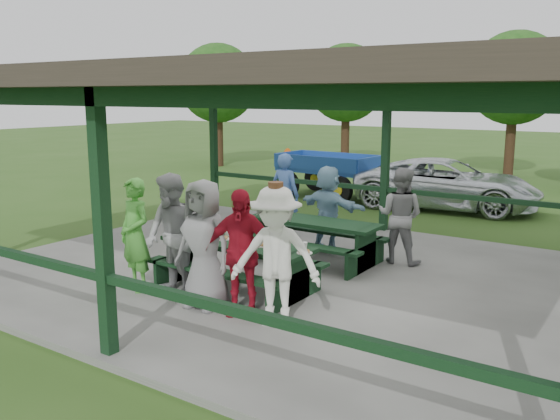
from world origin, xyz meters
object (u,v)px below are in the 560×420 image
Objects in this scene: spectator_lblue at (328,208)px; picnic_table_far at (314,235)px; contestant_red at (240,252)px; pickup_truck at (447,184)px; farm_trailer at (327,174)px; spectator_blue at (285,195)px; contestant_white_fedora at (276,257)px; spectator_grey at (400,215)px; contestant_grey_mid at (204,244)px; contestant_grey_left at (172,236)px; picnic_table_near at (237,260)px; contestant_green at (135,235)px.

picnic_table_far is at bearing 114.13° from spectator_lblue.
contestant_red reaches higher than pickup_truck.
farm_trailer is at bearing 84.99° from pickup_truck.
spectator_blue is 5.65m from pickup_truck.
contestant_white_fedora is 1.10× the size of spectator_grey.
contestant_grey_left is at bearing 170.57° from contestant_grey_mid.
contestant_grey_mid reaches higher than picnic_table_near.
contestant_green reaches higher than picnic_table_near.
contestant_grey_left is at bearing -128.44° from picnic_table_near.
contestant_red is at bearing 75.45° from spectator_grey.
contestant_white_fedora is 4.90m from spectator_blue.
contestant_white_fedora is at bearing -33.17° from picnic_table_near.
contestant_grey_mid is 10.02m from farm_trailer.
contestant_white_fedora is (1.28, -0.84, 0.44)m from picnic_table_near.
spectator_lblue is at bearing 82.50° from contestant_red.
farm_trailer is at bearing 107.35° from contestant_grey_mid.
picnic_table_near and picnic_table_far have the same top height.
spectator_blue is (-1.98, 4.10, 0.01)m from contestant_red.
picnic_table_far is 2.87m from contestant_grey_mid.
contestant_white_fedora is 10.49m from farm_trailer.
spectator_grey is (1.37, 3.62, -0.06)m from contestant_grey_mid.
spectator_lblue is (1.25, 3.66, -0.04)m from contestant_green.
pickup_truck is at bearing -81.36° from spectator_grey.
contestant_red is at bearing 154.90° from contestant_white_fedora.
contestant_white_fedora is 3.87m from spectator_lblue.
contestant_white_fedora reaches higher than contestant_red.
spectator_blue reaches higher than spectator_lblue.
contestant_green is 0.92× the size of contestant_white_fedora.
spectator_grey is (1.45, 2.78, 0.37)m from picnic_table_near.
contestant_white_fedora is (1.20, 0.00, 0.01)m from contestant_grey_mid.
contestant_grey_left is 9.73m from farm_trailer.
spectator_lblue is (0.59, 3.56, -0.10)m from contestant_grey_left.
contestant_red is 1.06× the size of spectator_lblue.
contestant_white_fedora is at bearing -24.06° from contestant_red.
contestant_green is at bearing 178.27° from contestant_grey_mid.
contestant_red is 0.62m from contestant_white_fedora.
picnic_table_far is at bearing 86.21° from contestant_grey_mid.
spectator_blue is 0.36× the size of pickup_truck.
contestant_white_fedora is 1.15× the size of spectator_lblue.
pickup_truck is at bearing 76.52° from contestant_white_fedora.
farm_trailer is (-3.28, 8.60, 0.11)m from picnic_table_near.
contestant_green is 0.94× the size of contestant_grey_left.
spectator_grey is at bearing 59.38° from contestant_red.
contestant_grey_left reaches higher than contestant_red.
contestant_green is 9.71m from pickup_truck.
picnic_table_near is 2.83m from spectator_lblue.
contestant_green is 0.95× the size of contestant_grey_mid.
spectator_grey reaches higher than farm_trailer.
contestant_white_fedora reaches higher than contestant_grey_left.
contestant_red is 0.44× the size of farm_trailer.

